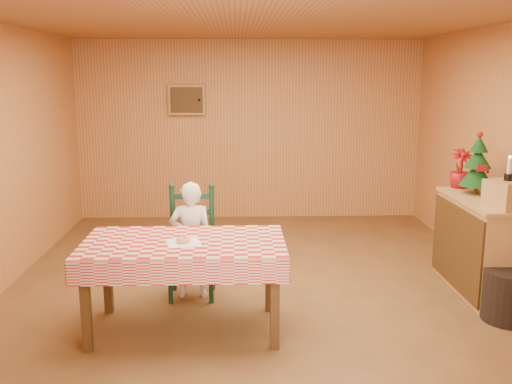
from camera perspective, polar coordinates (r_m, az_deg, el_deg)
ground at (r=5.76m, az=0.07°, el=-9.70°), size 6.00×6.00×0.00m
cabin_walls at (r=5.91m, az=-0.14°, el=9.00°), size 5.10×6.05×2.65m
dining_table at (r=4.71m, az=-7.20°, el=-5.83°), size 1.66×0.96×0.77m
ladder_chair at (r=5.51m, az=-6.42°, el=-5.22°), size 0.44×0.40×1.08m
seated_child at (r=5.44m, az=-6.48°, el=-4.80°), size 0.41×0.27×1.12m
napkin at (r=4.64m, az=-7.28°, el=-5.02°), size 0.31×0.31×0.00m
donut at (r=4.63m, az=-7.29°, el=-4.78°), size 0.13×0.13×0.04m
shelf_unit at (r=6.00m, az=21.61°, el=-4.96°), size 0.54×1.24×0.93m
crate at (r=5.52m, az=23.77°, el=-0.22°), size 0.38×0.38×0.25m
christmas_tree at (r=6.08m, az=21.28°, el=2.46°), size 0.34×0.34×0.62m
flower_arrangement at (r=6.34m, az=19.76°, el=2.23°), size 0.23×0.23×0.41m
candle_set at (r=5.49m, az=23.93°, el=1.72°), size 0.07×0.07×0.22m
storage_bin at (r=5.46m, az=24.01°, el=-9.46°), size 0.59×0.59×0.45m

